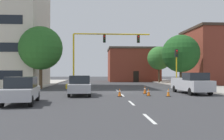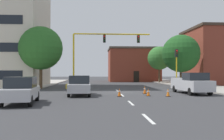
{
  "view_description": "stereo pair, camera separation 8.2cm",
  "coord_description": "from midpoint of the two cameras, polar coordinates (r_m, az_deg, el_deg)",
  "views": [
    {
      "loc": [
        -2.37,
        -24.89,
        2.07
      ],
      "look_at": [
        -0.37,
        5.35,
        2.28
      ],
      "focal_mm": 40.02,
      "sensor_mm": 36.0,
      "label": 1
    },
    {
      "loc": [
        -2.29,
        -24.9,
        2.07
      ],
      "look_at": [
        -0.37,
        5.35,
        2.28
      ],
      "focal_mm": 40.02,
      "sensor_mm": 36.0,
      "label": 2
    }
  ],
  "objects": [
    {
      "name": "lane_stripe_seg_3",
      "position": [
        27.57,
        1.07,
        -4.69
      ],
      "size": [
        0.16,
        2.4,
        0.01
      ],
      "primitive_type": "cube",
      "color": "silver",
      "rests_on": "ground_plane"
    },
    {
      "name": "building_brick_center",
      "position": [
        53.99,
        4.74,
        1.19
      ],
      "size": [
        10.68,
        8.87,
        7.1
      ],
      "color": "brown",
      "rests_on": "ground_plane"
    },
    {
      "name": "traffic_light_pole_right",
      "position": [
        31.22,
        14.45,
        2.29
      ],
      "size": [
        0.32,
        0.47,
        4.8
      ],
      "color": "yellow",
      "rests_on": "ground_plane"
    },
    {
      "name": "traffic_cone_roadside_a",
      "position": [
        21.56,
        8.25,
        -5.09
      ],
      "size": [
        0.36,
        0.36,
        0.62
      ],
      "color": "black",
      "rests_on": "ground_plane"
    },
    {
      "name": "lane_stripe_seg_2",
      "position": [
        22.12,
        2.28,
        -5.76
      ],
      "size": [
        0.16,
        2.4,
        0.01
      ],
      "primitive_type": "cube",
      "color": "silver",
      "rests_on": "ground_plane"
    },
    {
      "name": "ground_plane",
      "position": [
        25.09,
        1.56,
        -5.13
      ],
      "size": [
        160.0,
        160.0,
        0.0
      ],
      "primitive_type": "plane",
      "color": "#38383A"
    },
    {
      "name": "traffic_cone_roadside_c",
      "position": [
        21.42,
        12.63,
        -5.03
      ],
      "size": [
        0.36,
        0.36,
        0.68
      ],
      "color": "black",
      "rests_on": "ground_plane"
    },
    {
      "name": "sedan_silver_mid_left",
      "position": [
        22.04,
        -7.47,
        -3.47
      ],
      "size": [
        2.01,
        4.57,
        1.74
      ],
      "color": "#B7B7BC",
      "rests_on": "ground_plane"
    },
    {
      "name": "sidewalk_right",
      "position": [
        35.91,
        19.65,
        -3.56
      ],
      "size": [
        6.0,
        56.0,
        0.14
      ],
      "primitive_type": "cube",
      "color": "#9E998E",
      "rests_on": "ground_plane"
    },
    {
      "name": "pickup_truck_silver",
      "position": [
        24.68,
        17.62,
        -2.92
      ],
      "size": [
        2.31,
        5.51,
        1.99
      ],
      "color": "#BCBCC1",
      "rests_on": "ground_plane"
    },
    {
      "name": "sedan_silver_near_left",
      "position": [
        17.22,
        -20.12,
        -4.32
      ],
      "size": [
        2.29,
        4.66,
        1.74
      ],
      "color": "#B7B7BC",
      "rests_on": "ground_plane"
    },
    {
      "name": "traffic_cone_roadside_d",
      "position": [
        23.58,
        7.44,
        -4.54
      ],
      "size": [
        0.36,
        0.36,
        0.75
      ],
      "color": "black",
      "rests_on": "ground_plane"
    },
    {
      "name": "lane_stripe_seg_1",
      "position": [
        16.69,
        4.3,
        -7.51
      ],
      "size": [
        0.16,
        2.4,
        0.01
      ],
      "primitive_type": "cube",
      "color": "silver",
      "rests_on": "ground_plane"
    },
    {
      "name": "sidewalk_left",
      "position": [
        34.32,
        -20.07,
        -3.71
      ],
      "size": [
        6.0,
        56.0,
        0.14
      ],
      "primitive_type": "cube",
      "color": "#B2ADA3",
      "rests_on": "ground_plane"
    },
    {
      "name": "tree_right_far",
      "position": [
        46.16,
        10.66,
        2.67
      ],
      "size": [
        4.26,
        4.26,
        6.68
      ],
      "color": "brown",
      "rests_on": "ground_plane"
    },
    {
      "name": "traffic_cone_roadside_b",
      "position": [
        20.85,
        1.65,
        -5.15
      ],
      "size": [
        0.36,
        0.36,
        0.7
      ],
      "color": "black",
      "rests_on": "ground_plane"
    },
    {
      "name": "tree_right_mid",
      "position": [
        37.41,
        15.37,
        3.64
      ],
      "size": [
        5.43,
        5.43,
        7.41
      ],
      "color": "#4C3823",
      "rests_on": "ground_plane"
    },
    {
      "name": "lane_stripe_seg_0",
      "position": [
        11.33,
        8.29,
        -10.91
      ],
      "size": [
        0.16,
        2.4,
        0.01
      ],
      "primitive_type": "cube",
      "color": "silver",
      "rests_on": "ground_plane"
    },
    {
      "name": "traffic_signal_gantry",
      "position": [
        30.94,
        -6.26,
        0.07
      ],
      "size": [
        10.36,
        1.2,
        6.83
      ],
      "color": "yellow",
      "rests_on": "ground_plane"
    },
    {
      "name": "tree_left_near",
      "position": [
        31.42,
        -16.02,
        4.82
      ],
      "size": [
        5.24,
        5.24,
        7.55
      ],
      "color": "#4C3823",
      "rests_on": "ground_plane"
    }
  ]
}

